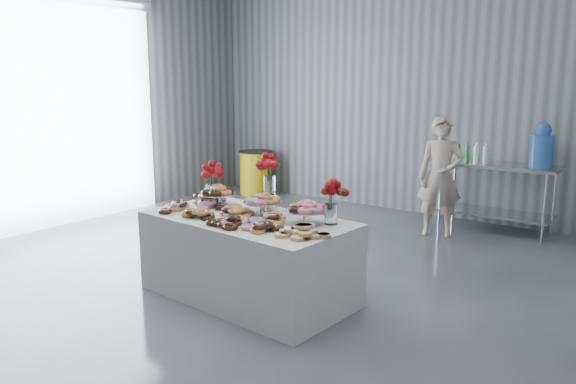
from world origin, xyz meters
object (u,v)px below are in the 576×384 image
prep_table (497,185)px  trash_barrel (256,172)px  person (440,177)px  display_table (248,258)px  water_jug (541,147)px

prep_table → trash_barrel: size_ratio=2.01×
prep_table → person: bearing=-131.8°
display_table → water_jug: 4.04m
display_table → trash_barrel: display_table is taller
water_jug → trash_barrel: 4.64m
prep_table → person: (-0.53, -0.59, 0.14)m
prep_table → person: person is taller
water_jug → person: bearing=-150.1°
person → trash_barrel: size_ratio=2.03×
display_table → trash_barrel: size_ratio=2.54×
display_table → prep_table: size_ratio=1.27×
display_table → trash_barrel: 4.70m
display_table → prep_table: (1.10, 3.63, 0.24)m
prep_table → trash_barrel: bearing=-180.0°
water_jug → person: size_ratio=0.37×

